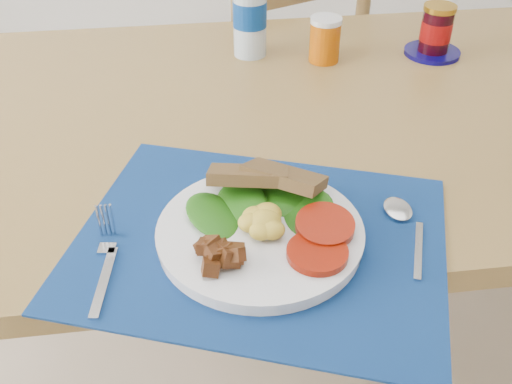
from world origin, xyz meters
TOP-DOWN VIEW (x-y plane):
  - table at (0.00, 0.20)m, footprint 1.40×0.90m
  - chair_far at (0.05, 0.87)m, footprint 0.60×0.59m
  - placemat at (-0.15, -0.16)m, footprint 0.60×0.53m
  - breakfast_plate at (-0.16, -0.16)m, footprint 0.28×0.28m
  - fork at (-0.36, -0.17)m, footprint 0.03×0.18m
  - spoon at (0.05, -0.15)m, footprint 0.05×0.17m
  - water_bottle at (-0.09, 0.45)m, footprint 0.07×0.07m
  - juice_glass at (0.06, 0.40)m, footprint 0.06×0.06m
  - jam_on_saucer at (0.31, 0.40)m, footprint 0.12×0.12m

SIDE VIEW (x-z plane):
  - chair_far at x=0.05m, z-range 0.00..1.24m
  - table at x=0.00m, z-range 0.29..1.04m
  - placemat at x=-0.15m, z-range 0.75..0.75m
  - fork at x=-0.36m, z-range 0.75..0.76m
  - spoon at x=0.05m, z-range 0.75..0.76m
  - breakfast_plate at x=-0.16m, z-range 0.74..0.81m
  - juice_glass at x=0.06m, z-range 0.75..0.84m
  - jam_on_saucer at x=0.31m, z-range 0.74..0.85m
  - water_bottle at x=-0.09m, z-range 0.74..0.98m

